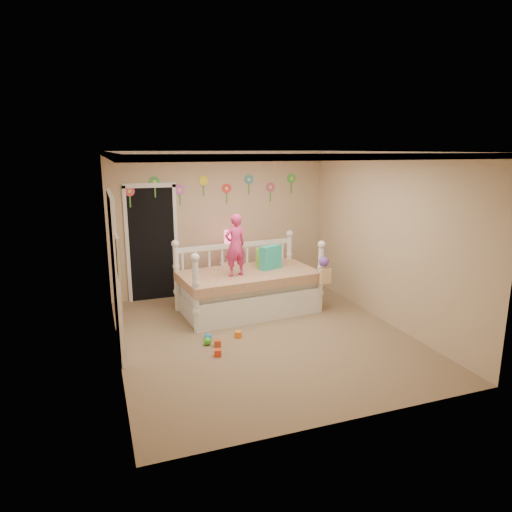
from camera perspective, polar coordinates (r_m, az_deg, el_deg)
name	(u,v)px	position (r m, az deg, el deg)	size (l,w,h in m)	color
floor	(263,336)	(6.69, 0.94, -9.97)	(4.00, 4.50, 0.01)	#7F684C
ceiling	(264,152)	(6.15, 1.03, 12.88)	(4.00, 4.50, 0.01)	white
back_wall	(221,224)	(8.40, -4.45, 4.04)	(4.00, 0.01, 2.60)	tan
left_wall	(112,260)	(5.91, -17.48, -0.47)	(0.01, 4.50, 2.60)	tan
right_wall	(387,239)	(7.23, 15.99, 2.06)	(0.01, 4.50, 2.60)	tan
crown_molding	(264,154)	(6.15, 1.03, 12.60)	(4.00, 4.50, 0.06)	white
daybed	(248,276)	(7.50, -0.98, -2.46)	(2.25, 1.21, 1.22)	white
pillow_turquoise	(271,257)	(7.61, 1.83, -0.18)	(0.39, 0.14, 0.39)	#25B9B2
pillow_lime	(266,258)	(7.72, 1.30, -0.23)	(0.34, 0.13, 0.32)	#82C83D
child	(235,245)	(7.13, -2.61, 1.36)	(0.36, 0.24, 0.99)	#DD3278
nightstand	(232,281)	(8.22, -2.98, -3.11)	(0.39, 0.30, 0.65)	white
table_lamp	(232,242)	(8.05, -3.04, 1.78)	(0.27, 0.27, 0.59)	#D31C87
closet_doorway	(152,243)	(8.20, -12.84, 1.64)	(0.90, 0.04, 2.07)	black
flower_decals	(215,189)	(8.29, -5.11, 8.36)	(3.40, 0.02, 0.50)	#B2668C
mirror_closet	(116,273)	(6.26, -17.08, -2.05)	(0.07, 1.30, 2.10)	white
wall_picture	(118,256)	(4.98, -16.85, 0.03)	(0.05, 0.34, 0.42)	white
hanging_bag	(324,271)	(7.34, 8.49, -1.88)	(0.20, 0.16, 0.36)	beige
toy_scatter	(232,338)	(6.51, -3.07, -10.16)	(0.80, 1.30, 0.11)	#996666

